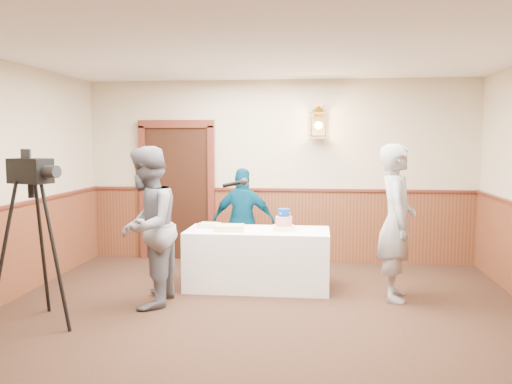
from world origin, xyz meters
The scene contains 10 objects.
ground centered at (0.00, 0.00, 0.00)m, with size 7.00×7.00×0.00m, color black.
room_shell centered at (-0.05, 0.45, 1.52)m, with size 6.02×7.02×2.81m.
display_table centered at (-0.15, 1.90, 0.38)m, with size 1.80×0.80×0.75m, color white.
tiered_cake centered at (0.18, 1.92, 0.86)m, with size 0.29×0.29×0.27m.
sheet_cake_yellow centered at (-0.49, 1.78, 0.79)m, with size 0.36×0.27×0.07m, color #E5D389.
sheet_cake_green centered at (-0.80, 1.99, 0.78)m, with size 0.26×0.21×0.06m, color #ACF1AA.
interviewer centered at (-1.31, 1.00, 0.91)m, with size 1.52×0.90×1.82m.
baker centered at (1.53, 1.61, 0.92)m, with size 0.67×0.44×1.84m, color gray.
assistant_p centered at (-0.43, 2.59, 0.75)m, with size 0.88×0.36×1.49m, color #03324C.
tv_camera_rig centered at (-2.24, 0.24, 0.76)m, with size 0.67×0.62×1.70m.
Camera 1 is at (0.61, -4.84, 1.89)m, focal length 38.00 mm.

